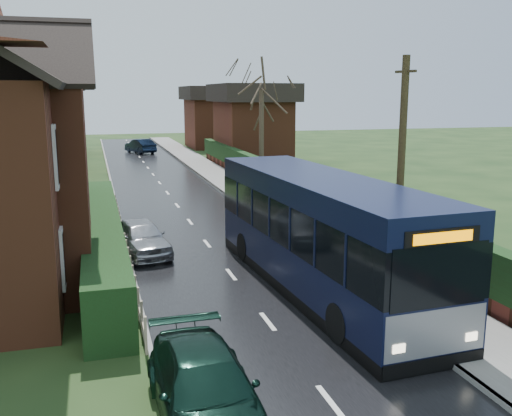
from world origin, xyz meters
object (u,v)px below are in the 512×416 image
object	(u,v)px
car_silver	(141,237)
telegraph_pole	(401,166)
car_green	(205,390)
bus_stop_sign	(431,257)
bus	(320,235)

from	to	relation	value
car_silver	telegraph_pole	distance (m)	9.42
car_green	telegraph_pole	size ratio (longest dim) A/B	0.62
bus_stop_sign	telegraph_pole	world-z (taller)	telegraph_pole
telegraph_pole	car_silver	bearing A→B (deg)	138.76
bus_stop_sign	car_silver	bearing A→B (deg)	108.91
car_green	telegraph_pole	bearing A→B (deg)	40.77
car_green	telegraph_pole	distance (m)	10.61
car_green	bus_stop_sign	bearing A→B (deg)	24.18
bus	bus_stop_sign	xyz separation A→B (m)	(1.80, -2.96, 0.01)
bus_stop_sign	telegraph_pole	distance (m)	4.38
bus	car_silver	bearing A→B (deg)	128.70
telegraph_pole	car_green	bearing A→B (deg)	-149.76
car_silver	telegraph_pole	xyz separation A→B (m)	(7.80, -4.45, 2.84)
car_silver	car_green	world-z (taller)	car_silver
car_green	telegraph_pole	world-z (taller)	telegraph_pole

